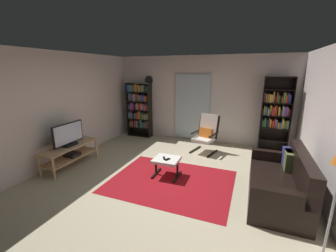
{
  "coord_description": "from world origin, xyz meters",
  "views": [
    {
      "loc": [
        1.5,
        -3.64,
        2.18
      ],
      "look_at": [
        -0.19,
        0.66,
        0.98
      ],
      "focal_mm": 23.19,
      "sensor_mm": 36.0,
      "label": 1
    }
  ],
  "objects_px": {
    "bookshelf_near_tv": "(139,108)",
    "cell_phone": "(167,159)",
    "lounge_armchair": "(206,133)",
    "wall_clock": "(149,80)",
    "bookshelf_near_sofa": "(276,113)",
    "ottoman": "(167,162)",
    "tv_stand": "(71,153)",
    "tv_remote": "(164,158)",
    "television": "(69,135)",
    "leather_sofa": "(281,183)"
  },
  "relations": [
    {
      "from": "leather_sofa",
      "to": "bookshelf_near_tv",
      "type": "bearing_deg",
      "value": 148.85
    },
    {
      "from": "leather_sofa",
      "to": "wall_clock",
      "type": "distance_m",
      "value": 4.87
    },
    {
      "from": "tv_stand",
      "to": "wall_clock",
      "type": "bearing_deg",
      "value": 78.99
    },
    {
      "from": "tv_remote",
      "to": "cell_phone",
      "type": "height_order",
      "value": "tv_remote"
    },
    {
      "from": "bookshelf_near_sofa",
      "to": "leather_sofa",
      "type": "relative_size",
      "value": 1.18
    },
    {
      "from": "television",
      "to": "ottoman",
      "type": "bearing_deg",
      "value": 9.59
    },
    {
      "from": "bookshelf_near_tv",
      "to": "lounge_armchair",
      "type": "bearing_deg",
      "value": -15.07
    },
    {
      "from": "bookshelf_near_sofa",
      "to": "ottoman",
      "type": "distance_m",
      "value": 3.3
    },
    {
      "from": "tv_stand",
      "to": "wall_clock",
      "type": "distance_m",
      "value": 3.36
    },
    {
      "from": "television",
      "to": "bookshelf_near_sofa",
      "type": "relative_size",
      "value": 0.41
    },
    {
      "from": "cell_phone",
      "to": "wall_clock",
      "type": "height_order",
      "value": "wall_clock"
    },
    {
      "from": "lounge_armchair",
      "to": "tv_stand",
      "type": "bearing_deg",
      "value": -141.93
    },
    {
      "from": "ottoman",
      "to": "television",
      "type": "bearing_deg",
      "value": -170.41
    },
    {
      "from": "bookshelf_near_tv",
      "to": "bookshelf_near_sofa",
      "type": "height_order",
      "value": "bookshelf_near_sofa"
    },
    {
      "from": "bookshelf_near_tv",
      "to": "cell_phone",
      "type": "height_order",
      "value": "bookshelf_near_tv"
    },
    {
      "from": "bookshelf_near_sofa",
      "to": "cell_phone",
      "type": "xyz_separation_m",
      "value": [
        -2.11,
        -2.44,
        -0.66
      ]
    },
    {
      "from": "ottoman",
      "to": "tv_stand",
      "type": "bearing_deg",
      "value": -170.59
    },
    {
      "from": "ottoman",
      "to": "wall_clock",
      "type": "distance_m",
      "value": 3.42
    },
    {
      "from": "tv_stand",
      "to": "ottoman",
      "type": "bearing_deg",
      "value": 9.41
    },
    {
      "from": "bookshelf_near_sofa",
      "to": "lounge_armchair",
      "type": "relative_size",
      "value": 1.98
    },
    {
      "from": "television",
      "to": "wall_clock",
      "type": "height_order",
      "value": "wall_clock"
    },
    {
      "from": "tv_stand",
      "to": "bookshelf_near_sofa",
      "type": "bearing_deg",
      "value": 32.28
    },
    {
      "from": "cell_phone",
      "to": "wall_clock",
      "type": "distance_m",
      "value": 3.44
    },
    {
      "from": "tv_stand",
      "to": "ottoman",
      "type": "relative_size",
      "value": 2.61
    },
    {
      "from": "lounge_armchair",
      "to": "bookshelf_near_sofa",
      "type": "bearing_deg",
      "value": 21.38
    },
    {
      "from": "bookshelf_near_sofa",
      "to": "cell_phone",
      "type": "height_order",
      "value": "bookshelf_near_sofa"
    },
    {
      "from": "tv_stand",
      "to": "ottoman",
      "type": "height_order",
      "value": "tv_stand"
    },
    {
      "from": "bookshelf_near_sofa",
      "to": "ottoman",
      "type": "bearing_deg",
      "value": -131.95
    },
    {
      "from": "television",
      "to": "bookshelf_near_sofa",
      "type": "height_order",
      "value": "bookshelf_near_sofa"
    },
    {
      "from": "bookshelf_near_tv",
      "to": "leather_sofa",
      "type": "bearing_deg",
      "value": -31.15
    },
    {
      "from": "ottoman",
      "to": "bookshelf_near_tv",
      "type": "bearing_deg",
      "value": 129.07
    },
    {
      "from": "bookshelf_near_sofa",
      "to": "ottoman",
      "type": "height_order",
      "value": "bookshelf_near_sofa"
    },
    {
      "from": "lounge_armchair",
      "to": "wall_clock",
      "type": "relative_size",
      "value": 3.53
    },
    {
      "from": "lounge_armchair",
      "to": "cell_phone",
      "type": "bearing_deg",
      "value": -103.31
    },
    {
      "from": "bookshelf_near_tv",
      "to": "leather_sofa",
      "type": "xyz_separation_m",
      "value": [
        4.06,
        -2.46,
        -0.65
      ]
    },
    {
      "from": "bookshelf_near_tv",
      "to": "lounge_armchair",
      "type": "xyz_separation_m",
      "value": [
        2.39,
        -0.64,
        -0.43
      ]
    },
    {
      "from": "tv_remote",
      "to": "ottoman",
      "type": "bearing_deg",
      "value": -0.47
    },
    {
      "from": "wall_clock",
      "to": "tv_stand",
      "type": "bearing_deg",
      "value": -101.01
    },
    {
      "from": "cell_phone",
      "to": "ottoman",
      "type": "bearing_deg",
      "value": 148.43
    },
    {
      "from": "television",
      "to": "lounge_armchair",
      "type": "bearing_deg",
      "value": 38.18
    },
    {
      "from": "ottoman",
      "to": "lounge_armchair",
      "type": "bearing_deg",
      "value": 75.12
    },
    {
      "from": "tv_stand",
      "to": "television",
      "type": "height_order",
      "value": "television"
    },
    {
      "from": "television",
      "to": "wall_clock",
      "type": "relative_size",
      "value": 2.84
    },
    {
      "from": "tv_stand",
      "to": "tv_remote",
      "type": "height_order",
      "value": "tv_stand"
    },
    {
      "from": "bookshelf_near_sofa",
      "to": "ottoman",
      "type": "xyz_separation_m",
      "value": [
        -2.15,
        -2.39,
        -0.74
      ]
    },
    {
      "from": "bookshelf_near_tv",
      "to": "ottoman",
      "type": "distance_m",
      "value": 3.12
    },
    {
      "from": "bookshelf_near_tv",
      "to": "leather_sofa",
      "type": "distance_m",
      "value": 4.79
    },
    {
      "from": "lounge_armchair",
      "to": "cell_phone",
      "type": "relative_size",
      "value": 7.3
    },
    {
      "from": "tv_stand",
      "to": "tv_remote",
      "type": "distance_m",
      "value": 2.2
    },
    {
      "from": "bookshelf_near_tv",
      "to": "television",
      "type": "bearing_deg",
      "value": -96.05
    }
  ]
}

